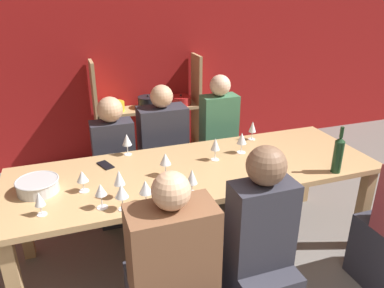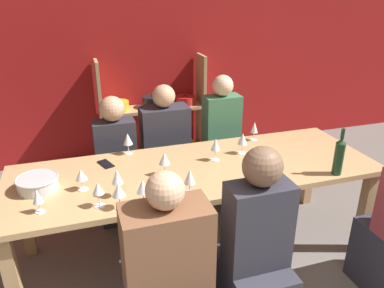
# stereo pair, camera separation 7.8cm
# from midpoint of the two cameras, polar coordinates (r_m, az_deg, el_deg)

# --- Properties ---
(wall_back_red) EXTENTS (8.80, 0.06, 2.70)m
(wall_back_red) POSITION_cam_midpoint_polar(r_m,az_deg,el_deg) (4.47, -9.46, 14.56)
(wall_back_red) COLOR #A31919
(wall_back_red) RESTS_ON ground_plane
(shelf_unit) EXTENTS (1.25, 0.30, 1.24)m
(shelf_unit) POSITION_cam_midpoint_polar(r_m,az_deg,el_deg) (4.53, -5.05, 3.56)
(shelf_unit) COLOR tan
(shelf_unit) RESTS_ON ground_plane
(dining_table) EXTENTS (2.69, 0.92, 0.75)m
(dining_table) POSITION_cam_midpoint_polar(r_m,az_deg,el_deg) (2.79, 1.43, -5.10)
(dining_table) COLOR tan
(dining_table) RESTS_ON ground_plane
(mixing_bowl) EXTENTS (0.27, 0.27, 0.09)m
(mixing_bowl) POSITION_cam_midpoint_polar(r_m,az_deg,el_deg) (2.64, -21.70, -5.53)
(mixing_bowl) COLOR #B7BABC
(mixing_bowl) RESTS_ON dining_table
(wine_bottle_green) EXTENTS (0.07, 0.07, 0.34)m
(wine_bottle_green) POSITION_cam_midpoint_polar(r_m,az_deg,el_deg) (2.81, 22.23, -1.69)
(wine_bottle_green) COLOR #19381E
(wine_bottle_green) RESTS_ON dining_table
(wine_glass_red_a) EXTENTS (0.07, 0.07, 0.16)m
(wine_glass_red_a) POSITION_cam_midpoint_polar(r_m,az_deg,el_deg) (2.30, -13.18, -6.72)
(wine_glass_red_a) COLOR white
(wine_glass_red_a) RESTS_ON dining_table
(wine_glass_red_b) EXTENTS (0.08, 0.08, 0.17)m
(wine_glass_red_b) POSITION_cam_midpoint_polar(r_m,az_deg,el_deg) (2.25, -10.15, -7.00)
(wine_glass_red_b) COLOR white
(wine_glass_red_b) RESTS_ON dining_table
(wine_glass_red_c) EXTENTS (0.06, 0.06, 0.15)m
(wine_glass_red_c) POSITION_cam_midpoint_polar(r_m,az_deg,el_deg) (2.36, -21.60, -7.57)
(wine_glass_red_c) COLOR white
(wine_glass_red_c) RESTS_ON dining_table
(wine_glass_empty_a) EXTENTS (0.08, 0.08, 0.17)m
(wine_glass_empty_a) POSITION_cam_midpoint_polar(r_m,az_deg,el_deg) (2.97, 8.47, 0.71)
(wine_glass_empty_a) COLOR white
(wine_glass_empty_a) RESTS_ON dining_table
(wine_glass_red_d) EXTENTS (0.07, 0.07, 0.18)m
(wine_glass_red_d) POSITION_cam_midpoint_polar(r_m,az_deg,el_deg) (2.83, 4.39, -0.18)
(wine_glass_red_d) COLOR white
(wine_glass_red_d) RESTS_ON dining_table
(wine_glass_white_a) EXTENTS (0.08, 0.08, 0.16)m
(wine_glass_white_a) POSITION_cam_midpoint_polar(r_m,az_deg,el_deg) (2.29, -6.55, -6.52)
(wine_glass_white_a) COLOR white
(wine_glass_white_a) RESTS_ON dining_table
(wine_glass_red_e) EXTENTS (0.07, 0.07, 0.18)m
(wine_glass_red_e) POSITION_cam_midpoint_polar(r_m,az_deg,el_deg) (2.96, -9.03, 0.68)
(wine_glass_red_e) COLOR white
(wine_glass_red_e) RESTS_ON dining_table
(wine_glass_white_b) EXTENTS (0.08, 0.08, 0.15)m
(wine_glass_white_b) POSITION_cam_midpoint_polar(r_m,az_deg,el_deg) (2.52, -15.68, -4.64)
(wine_glass_white_b) COLOR white
(wine_glass_white_b) RESTS_ON dining_table
(wine_glass_red_f) EXTENTS (0.08, 0.08, 0.17)m
(wine_glass_red_f) POSITION_cam_midpoint_polar(r_m,az_deg,el_deg) (2.60, -3.37, -2.34)
(wine_glass_red_f) COLOR white
(wine_glass_red_f) RESTS_ON dining_table
(wine_glass_red_g) EXTENTS (0.07, 0.07, 0.19)m
(wine_glass_red_g) POSITION_cam_midpoint_polar(r_m,az_deg,el_deg) (2.37, -10.43, -5.02)
(wine_glass_red_g) COLOR white
(wine_glass_red_g) RESTS_ON dining_table
(wine_glass_empty_b) EXTENTS (0.07, 0.07, 0.17)m
(wine_glass_empty_b) POSITION_cam_midpoint_polar(r_m,az_deg,el_deg) (2.38, 0.58, -5.03)
(wine_glass_empty_b) COLOR white
(wine_glass_empty_b) RESTS_ON dining_table
(wine_glass_empty_c) EXTENTS (0.06, 0.06, 0.17)m
(wine_glass_empty_c) POSITION_cam_midpoint_polar(r_m,az_deg,el_deg) (3.25, 10.16, 2.44)
(wine_glass_empty_c) COLOR white
(wine_glass_empty_c) RESTS_ON dining_table
(cell_phone) EXTENTS (0.12, 0.17, 0.01)m
(cell_phone) POSITION_cam_midpoint_polar(r_m,az_deg,el_deg) (2.86, -12.23, -2.99)
(cell_phone) COLOR black
(cell_phone) RESTS_ON dining_table
(person_far_a) EXTENTS (0.36, 0.45, 1.14)m
(person_far_a) POSITION_cam_midpoint_polar(r_m,az_deg,el_deg) (3.44, -10.64, -4.30)
(person_far_a) COLOR #2D2D38
(person_far_a) RESTS_ON ground_plane
(person_far_b) EXTENTS (0.44, 0.54, 1.19)m
(person_far_b) POSITION_cam_midpoint_polar(r_m,az_deg,el_deg) (3.56, -3.39, -2.97)
(person_far_b) COLOR #2D2D38
(person_far_b) RESTS_ON ground_plane
(person_near_c) EXTENTS (0.38, 0.47, 1.20)m
(person_near_c) POSITION_cam_midpoint_polar(r_m,az_deg,el_deg) (2.40, 10.51, -17.10)
(person_near_c) COLOR #2D2D38
(person_near_c) RESTS_ON ground_plane
(person_far_c) EXTENTS (0.34, 0.43, 1.24)m
(person_far_c) POSITION_cam_midpoint_polar(r_m,az_deg,el_deg) (3.70, 4.99, -1.31)
(person_far_c) COLOR #2D2D38
(person_far_c) RESTS_ON ground_plane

